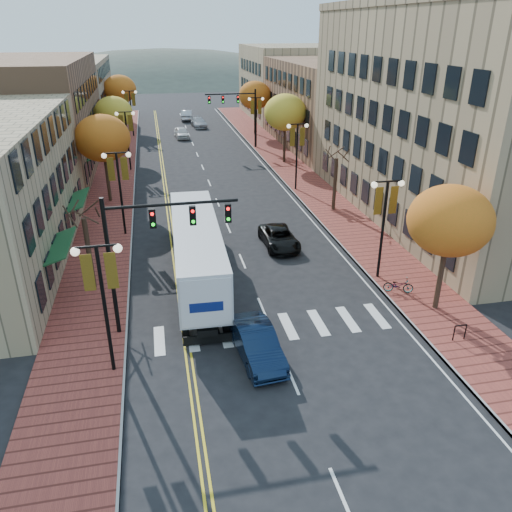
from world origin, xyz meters
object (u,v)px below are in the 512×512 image
semi_truck (196,243)px  navy_sedan (257,343)px  bicycle (398,285)px  black_suv (279,238)px

semi_truck → navy_sedan: semi_truck is taller
semi_truck → bicycle: 11.82m
black_suv → semi_truck: bearing=-150.6°
semi_truck → bicycle: semi_truck is taller
black_suv → bicycle: bearing=-59.3°
navy_sedan → black_suv: navy_sedan is taller
black_suv → bicycle: black_suv is taller
navy_sedan → bicycle: navy_sedan is taller
semi_truck → navy_sedan: size_ratio=3.35×
navy_sedan → black_suv: size_ratio=1.00×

